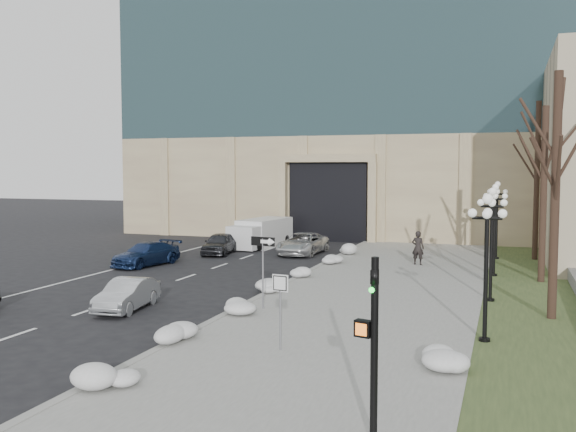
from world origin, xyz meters
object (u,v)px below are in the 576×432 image
Objects in this scene: lamppost_a at (487,248)px; lamppost_c at (495,217)px; traffic_signal at (373,355)px; car_b at (127,295)px; one_way_sign at (267,250)px; car_c at (146,254)px; car_d at (303,244)px; lamppost_b at (492,229)px; pedestrian at (418,248)px; car_e at (219,244)px; box_truck at (261,233)px; lamppost_d at (497,210)px; keep_sign at (280,296)px.

lamppost_a and lamppost_c have the same top height.
car_b is at bearing 156.31° from traffic_signal.
one_way_sign is 0.61× the size of lamppost_a.
car_c is 1.56× the size of one_way_sign.
lamppost_b is at bearing -42.94° from car_d.
lamppost_c is (4.13, -2.42, 2.00)m from pedestrian.
box_truck is at bearing 66.80° from car_e.
car_e is at bearing -96.95° from box_truck.
traffic_signal is (17.03, -19.51, 1.25)m from car_c.
lamppost_a is 6.50m from lamppost_b.
lamppost_c is at bearing 158.34° from pedestrian.
traffic_signal is at bearing -102.01° from lamppost_a.
lamppost_d is (0.00, 6.50, 0.00)m from lamppost_c.
lamppost_c is (0.00, 6.50, 0.00)m from lamppost_b.
lamppost_a is (1.84, 8.66, 1.17)m from traffic_signal.
car_b is 1.93× the size of pedestrian.
traffic_signal is 8.93m from lamppost_a.
lamppost_b reaches higher than one_way_sign.
pedestrian is 0.66× the size of one_way_sign.
keep_sign reaches higher than car_b.
car_e is at bearing 135.62° from lamppost_a.
lamppost_b is at bearing 123.57° from pedestrian.
lamppost_c is at bearing 90.00° from lamppost_b.
car_d reaches higher than car_b.
car_b is 1.27× the size of one_way_sign.
pedestrian reaches higher than car_d.
car_d is 1.05× the size of lamppost_b.
lamppost_c is (13.44, 12.43, 2.47)m from car_b.
pedestrian is 13.04m from box_truck.
keep_sign is at bearing -55.98° from one_way_sign.
keep_sign is 17.11m from lamppost_c.
lamppost_c is (15.85, -8.13, 2.13)m from box_truck.
lamppost_c is at bearing 90.00° from lamppost_a.
keep_sign is at bearing -152.02° from lamppost_a.
traffic_signal is (11.59, -9.23, 1.30)m from car_b.
lamppost_b is at bearing 97.89° from traffic_signal.
box_truck is 2.65× the size of keep_sign.
lamppost_d is at bearing 90.00° from lamppost_c.
car_b is 0.74× the size of car_d.
pedestrian is 0.40× the size of lamppost_b.
car_d is 28.80m from traffic_signal.
pedestrian is 5.19m from lamppost_c.
car_b is 18.47m from lamppost_c.
car_c is 19.14m from lamppost_c.
traffic_signal is 15.31m from lamppost_b.
keep_sign is at bearing 139.82° from traffic_signal.
lamppost_c reaches higher than car_b.
car_b is 0.77× the size of lamppost_a.
lamppost_a is (11.86, -18.31, 2.38)m from car_d.
traffic_signal is at bearing -93.74° from lamppost_d.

